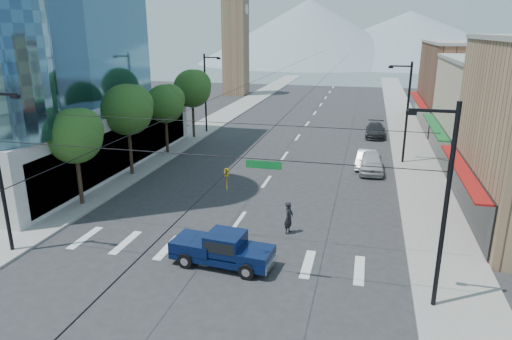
% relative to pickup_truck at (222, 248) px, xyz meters
% --- Properties ---
extents(ground, '(160.00, 160.00, 0.00)m').
position_rel_pickup_truck_xyz_m(ground, '(-0.72, -0.39, -0.94)').
color(ground, '#28282B').
rests_on(ground, ground).
extents(sidewalk_left, '(4.00, 120.00, 0.15)m').
position_rel_pickup_truck_xyz_m(sidewalk_left, '(-12.72, 39.61, -0.86)').
color(sidewalk_left, gray).
rests_on(sidewalk_left, ground).
extents(sidewalk_right, '(4.00, 120.00, 0.15)m').
position_rel_pickup_truck_xyz_m(sidewalk_right, '(11.28, 39.61, -0.86)').
color(sidewalk_right, gray).
rests_on(sidewalk_right, ground).
extents(shop_far, '(12.00, 18.00, 10.00)m').
position_rel_pickup_truck_xyz_m(shop_far, '(19.28, 39.61, 4.06)').
color(shop_far, brown).
rests_on(shop_far, ground).
extents(clock_tower, '(4.80, 4.80, 20.40)m').
position_rel_pickup_truck_xyz_m(clock_tower, '(-17.22, 61.61, 9.71)').
color(clock_tower, '#8C6B4C').
rests_on(clock_tower, ground).
extents(mountain_left, '(80.00, 80.00, 22.00)m').
position_rel_pickup_truck_xyz_m(mountain_left, '(-15.72, 149.61, 10.06)').
color(mountain_left, gray).
rests_on(mountain_left, ground).
extents(mountain_right, '(90.00, 90.00, 18.00)m').
position_rel_pickup_truck_xyz_m(mountain_right, '(19.28, 159.61, 8.06)').
color(mountain_right, gray).
rests_on(mountain_right, ground).
extents(tree_near, '(3.65, 3.64, 6.71)m').
position_rel_pickup_truck_xyz_m(tree_near, '(-11.79, 5.71, 4.06)').
color(tree_near, black).
rests_on(tree_near, ground).
extents(tree_midnear, '(4.09, 4.09, 7.52)m').
position_rel_pickup_truck_xyz_m(tree_midnear, '(-11.79, 12.71, 4.66)').
color(tree_midnear, black).
rests_on(tree_midnear, ground).
extents(tree_midfar, '(3.65, 3.64, 6.71)m').
position_rel_pickup_truck_xyz_m(tree_midfar, '(-11.79, 19.71, 4.06)').
color(tree_midfar, black).
rests_on(tree_midfar, ground).
extents(tree_far, '(4.09, 4.09, 7.52)m').
position_rel_pickup_truck_xyz_m(tree_far, '(-11.79, 26.71, 4.66)').
color(tree_far, black).
rests_on(tree_far, ground).
extents(signal_rig, '(21.80, 0.20, 9.00)m').
position_rel_pickup_truck_xyz_m(signal_rig, '(-0.53, -1.39, 3.71)').
color(signal_rig, black).
rests_on(signal_rig, ground).
extents(lamp_pole_nw, '(2.00, 0.25, 9.00)m').
position_rel_pickup_truck_xyz_m(lamp_pole_nw, '(-11.39, 29.61, 4.01)').
color(lamp_pole_nw, black).
rests_on(lamp_pole_nw, ground).
extents(lamp_pole_ne, '(2.00, 0.25, 9.00)m').
position_rel_pickup_truck_xyz_m(lamp_pole_ne, '(9.94, 21.61, 4.01)').
color(lamp_pole_ne, black).
rests_on(lamp_pole_ne, ground).
extents(pickup_truck, '(5.46, 2.46, 1.80)m').
position_rel_pickup_truck_xyz_m(pickup_truck, '(0.00, 0.00, 0.00)').
color(pickup_truck, '#08163E').
rests_on(pickup_truck, ground).
extents(pedestrian, '(0.63, 0.81, 1.97)m').
position_rel_pickup_truck_xyz_m(pedestrian, '(2.64, 4.61, 0.05)').
color(pedestrian, black).
rests_on(pedestrian, ground).
extents(parked_car_near, '(2.14, 4.99, 1.68)m').
position_rel_pickup_truck_xyz_m(parked_car_near, '(7.30, 18.37, -0.10)').
color(parked_car_near, silver).
rests_on(parked_car_near, ground).
extents(parked_car_mid, '(1.88, 4.44, 1.42)m').
position_rel_pickup_truck_xyz_m(parked_car_mid, '(6.88, 19.72, -0.22)').
color(parked_car_mid, white).
rests_on(parked_car_mid, ground).
extents(parked_car_far, '(2.18, 5.22, 1.51)m').
position_rel_pickup_truck_xyz_m(parked_car_far, '(7.70, 32.19, -0.18)').
color(parked_car_far, '#29292B').
rests_on(parked_car_far, ground).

